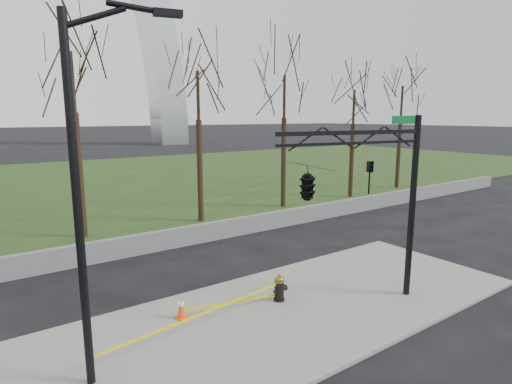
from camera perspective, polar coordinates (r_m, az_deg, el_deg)
ground at (r=12.77m, az=1.23°, el=-17.40°), size 500.00×500.00×0.00m
sidewalk at (r=12.75m, az=1.23°, el=-17.20°), size 18.00×6.00×0.10m
grass_strip at (r=40.08m, az=-25.22°, el=0.92°), size 120.00×40.00×0.06m
guardrail at (r=19.16m, az=-13.25°, el=-6.58°), size 60.00×0.30×0.90m
tree_row at (r=22.43m, az=-15.58°, el=6.94°), size 47.71×4.00×9.49m
fire_hydrant at (r=13.66m, az=3.26°, el=-13.11°), size 0.55×0.36×0.89m
traffic_cone at (r=12.79m, az=-10.26°, el=-15.46°), size 0.40×0.40×0.63m
street_light at (r=9.17m, az=-22.27°, el=1.70°), size 2.35×0.77×8.21m
traffic_signal_mast at (r=11.94m, az=10.22°, el=1.52°), size 5.04×2.54×6.00m
caution_tape at (r=12.24m, az=-5.92°, el=-15.83°), size 6.03×1.58×0.45m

